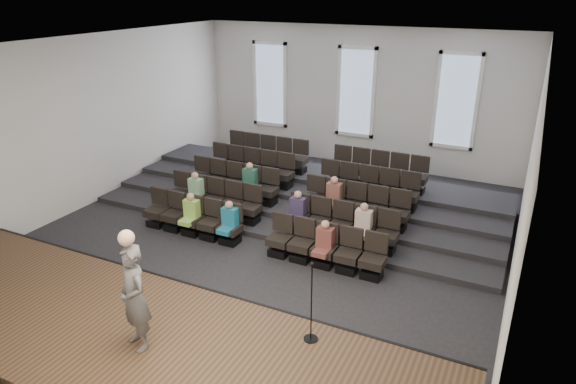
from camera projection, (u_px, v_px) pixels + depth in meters
name	position (u px, v px, depth m)	size (l,w,h in m)	color
ground	(265.00, 239.00, 13.67)	(14.00, 14.00, 0.00)	black
ceiling	(262.00, 45.00, 11.78)	(12.00, 14.00, 0.02)	white
wall_back	(356.00, 97.00, 18.57)	(12.00, 0.04, 5.00)	silver
wall_front	(14.00, 290.00, 6.88)	(12.00, 0.04, 5.00)	silver
wall_left	(85.00, 123.00, 15.18)	(0.04, 14.00, 5.00)	silver
wall_right	(527.00, 189.00, 10.28)	(0.04, 14.00, 5.00)	silver
stage	(132.00, 343.00, 9.33)	(11.80, 3.60, 0.50)	#4E3621
stage_lip	(190.00, 294.00, 10.80)	(11.80, 0.06, 0.52)	black
risers	(313.00, 192.00, 16.23)	(11.80, 4.80, 0.60)	black
seating_rows	(290.00, 196.00, 14.69)	(6.80, 4.70, 1.67)	black
windows	(356.00, 92.00, 18.44)	(8.44, 0.10, 3.24)	white
audience	(271.00, 207.00, 13.63)	(5.45, 2.64, 1.10)	#99CF53
speaker	(134.00, 298.00, 8.54)	(0.70, 0.46, 1.91)	#545150
mic_stand	(311.00, 317.00, 8.87)	(0.26, 0.26, 1.55)	black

